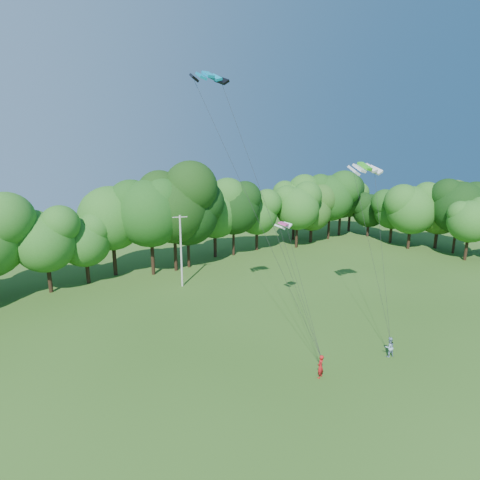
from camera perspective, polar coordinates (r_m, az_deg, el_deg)
ground at (r=27.16m, az=20.23°, el=-24.29°), size 160.00×160.00×0.00m
utility_pole at (r=46.06m, az=-8.97°, el=-1.60°), size 1.69×0.74×8.93m
kite_flyer_left at (r=29.51m, az=12.15°, el=-18.32°), size 0.75×0.60×1.80m
kite_flyer_right at (r=33.72m, az=21.79°, el=-14.90°), size 1.00×0.90×1.68m
kite_teal at (r=29.25m, az=-4.89°, el=23.85°), size 2.85×1.58×0.63m
kite_green at (r=35.98m, az=18.48°, el=10.64°), size 3.32×1.99×0.73m
kite_pink at (r=35.64m, az=6.63°, el=2.47°), size 1.99×1.29×0.30m
tree_back_center at (r=51.60m, az=-10.10°, el=5.41°), size 10.35×10.35×15.05m
tree_back_east at (r=69.41m, az=10.94°, el=5.35°), size 7.75×7.75×11.28m
tree_flank_east at (r=72.09m, az=28.20°, el=4.86°), size 8.51×8.51×12.37m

